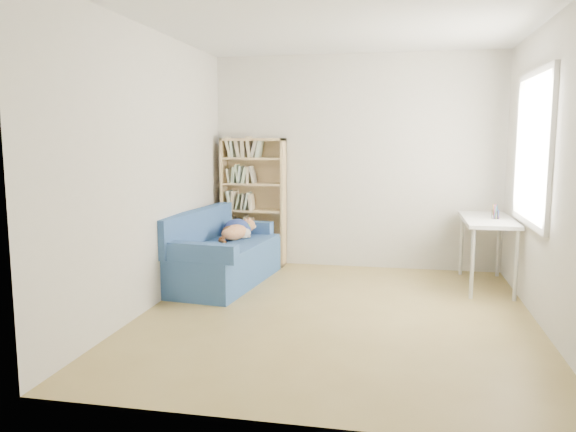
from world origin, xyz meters
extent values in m
plane|color=olive|center=(0.00, 0.00, 0.00)|extent=(4.00, 4.00, 0.00)
cube|color=silver|center=(0.00, 2.00, 1.30)|extent=(3.50, 0.04, 2.60)
cube|color=silver|center=(0.00, -2.00, 1.30)|extent=(3.50, 0.04, 2.60)
cube|color=silver|center=(-1.75, 0.00, 1.30)|extent=(0.04, 4.00, 2.60)
cube|color=silver|center=(1.75, 0.00, 1.30)|extent=(0.04, 4.00, 2.60)
cube|color=white|center=(0.00, 0.00, 2.60)|extent=(3.50, 4.00, 0.04)
cube|color=white|center=(1.75, 0.60, 1.50)|extent=(0.01, 1.20, 1.30)
cube|color=navy|center=(-1.34, 0.89, 0.20)|extent=(0.95, 1.71, 0.41)
cube|color=navy|center=(-1.66, 0.89, 0.61)|extent=(0.33, 1.64, 0.40)
cube|color=navy|center=(-1.34, 1.63, 0.50)|extent=(0.78, 0.23, 0.18)
cube|color=navy|center=(-1.34, 0.15, 0.50)|extent=(0.78, 0.23, 0.18)
cube|color=navy|center=(-1.32, 0.89, 0.43)|extent=(0.92, 1.58, 0.05)
ellipsoid|color=navy|center=(-1.32, 1.34, 0.53)|extent=(0.33, 0.36, 0.24)
ellipsoid|color=#C65316|center=(-1.29, 1.12, 0.53)|extent=(0.32, 0.47, 0.17)
ellipsoid|color=silver|center=(-1.23, 1.24, 0.51)|extent=(0.17, 0.21, 0.11)
ellipsoid|color=#391F0F|center=(-1.32, 1.07, 0.57)|extent=(0.18, 0.24, 0.08)
sphere|color=#C65316|center=(-1.27, 1.42, 0.57)|extent=(0.15, 0.15, 0.15)
cone|color=#C65316|center=(-1.29, 1.46, 0.65)|extent=(0.07, 0.07, 0.07)
cone|color=#C65316|center=(-1.29, 1.39, 0.65)|extent=(0.07, 0.08, 0.07)
cylinder|color=green|center=(-1.27, 1.35, 0.55)|extent=(0.12, 0.07, 0.12)
cylinder|color=#391F0F|center=(-1.31, 0.88, 0.50)|extent=(0.06, 0.17, 0.06)
cube|color=tan|center=(-1.64, 1.86, 0.80)|extent=(0.03, 0.25, 1.59)
cube|color=tan|center=(-0.87, 1.86, 0.80)|extent=(0.03, 0.25, 1.59)
cube|color=tan|center=(-1.25, 1.86, 1.58)|extent=(0.80, 0.25, 0.03)
cube|color=tan|center=(-1.25, 1.86, 0.01)|extent=(0.80, 0.25, 0.03)
cube|color=tan|center=(-1.25, 1.97, 0.80)|extent=(0.80, 0.02, 1.59)
cube|color=silver|center=(1.47, 1.31, 0.73)|extent=(0.51, 1.12, 0.04)
cylinder|color=silver|center=(1.68, 1.82, 0.35)|extent=(0.04, 0.04, 0.71)
cylinder|color=silver|center=(1.68, 0.80, 0.35)|extent=(0.04, 0.04, 0.71)
cylinder|color=silver|center=(1.27, 1.82, 0.35)|extent=(0.04, 0.04, 0.71)
cylinder|color=silver|center=(1.27, 0.80, 0.35)|extent=(0.04, 0.04, 0.71)
cylinder|color=white|center=(1.54, 1.27, 0.80)|extent=(0.08, 0.08, 0.09)
camera|label=1|loc=(0.53, -4.91, 1.60)|focal=35.00mm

